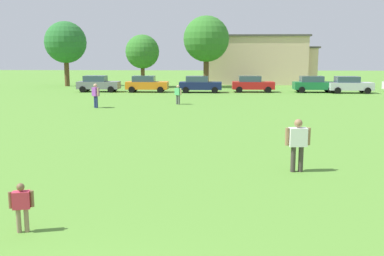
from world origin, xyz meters
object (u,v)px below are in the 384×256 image
(parked_car_navy_2, at_px, (200,84))
(tree_center, at_px, (142,52))
(adult_bystander, at_px, (298,141))
(parked_car_silver_5, at_px, (349,85))
(tree_far_left, at_px, (65,42))
(parked_car_red_3, at_px, (252,84))
(parked_car_green_4, at_px, (314,84))
(bystander_midfield, at_px, (178,93))
(tree_far_right, at_px, (206,39))
(child_kite_flyer, at_px, (22,203))
(bystander_near_trees, at_px, (96,93))
(parked_car_orange_1, at_px, (146,84))
(parked_car_gray_0, at_px, (98,84))

(parked_car_navy_2, xyz_separation_m, tree_center, (-7.02, 7.15, 3.33))
(tree_center, bearing_deg, adult_bystander, -73.62)
(parked_car_navy_2, relative_size, parked_car_silver_5, 1.00)
(tree_far_left, bearing_deg, parked_car_red_3, -19.95)
(tree_far_left, bearing_deg, parked_car_green_4, -15.85)
(bystander_midfield, bearing_deg, tree_far_right, -55.51)
(bystander_midfield, relative_size, tree_center, 0.24)
(tree_far_right, bearing_deg, child_kite_flyer, -93.86)
(bystander_near_trees, xyz_separation_m, parked_car_orange_1, (1.49, 14.12, -0.19))
(parked_car_red_3, bearing_deg, parked_car_navy_2, -171.90)
(parked_car_gray_0, xyz_separation_m, tree_far_right, (11.13, 7.25, 4.80))
(adult_bystander, xyz_separation_m, tree_far_right, (-3.77, 38.83, 4.62))
(parked_car_orange_1, bearing_deg, tree_center, 102.10)
(adult_bystander, relative_size, tree_far_left, 0.22)
(parked_car_green_4, bearing_deg, parked_car_navy_2, -176.42)
(parked_car_green_4, relative_size, tree_far_right, 0.51)
(adult_bystander, xyz_separation_m, parked_car_navy_2, (-4.27, 31.23, -0.17))
(parked_car_green_4, bearing_deg, bystander_near_trees, -141.99)
(parked_car_green_4, relative_size, parked_car_silver_5, 1.00)
(bystander_near_trees, height_order, parked_car_orange_1, bystander_near_trees)
(adult_bystander, xyz_separation_m, tree_center, (-11.28, 38.38, 3.16))
(parked_car_red_3, bearing_deg, adult_bystander, -92.05)
(adult_bystander, height_order, parked_car_red_3, adult_bystander)
(bystander_midfield, xyz_separation_m, tree_center, (-5.74, 18.45, 3.30))
(parked_car_orange_1, height_order, tree_far_right, tree_far_right)
(adult_bystander, xyz_separation_m, bystander_midfield, (-5.54, 19.93, -0.14))
(child_kite_flyer, bearing_deg, tree_center, 80.85)
(adult_bystander, bearing_deg, tree_center, 100.34)
(child_kite_flyer, relative_size, adult_bystander, 0.62)
(adult_bystander, relative_size, parked_car_green_4, 0.40)
(parked_car_navy_2, relative_size, tree_far_right, 0.51)
(adult_bystander, bearing_deg, bystander_midfield, 99.51)
(parked_car_navy_2, distance_m, tree_far_left, 19.44)
(parked_car_silver_5, bearing_deg, bystander_near_trees, -147.69)
(parked_car_orange_1, height_order, parked_car_green_4, same)
(child_kite_flyer, relative_size, parked_car_red_3, 0.25)
(bystander_near_trees, relative_size, tree_far_right, 0.21)
(parked_car_silver_5, height_order, tree_center, tree_center)
(parked_car_silver_5, bearing_deg, parked_car_orange_1, 179.62)
(bystander_midfield, xyz_separation_m, tree_far_right, (1.77, 18.90, 4.76))
(adult_bystander, distance_m, parked_car_red_3, 32.02)
(bystander_near_trees, distance_m, bystander_midfield, 6.31)
(bystander_midfield, distance_m, tree_far_left, 25.76)
(bystander_near_trees, bearing_deg, bystander_midfield, 71.10)
(child_kite_flyer, distance_m, parked_car_silver_5, 40.67)
(bystander_near_trees, relative_size, parked_car_gray_0, 0.41)
(parked_car_navy_2, height_order, parked_car_green_4, same)
(parked_car_orange_1, distance_m, tree_far_right, 10.67)
(adult_bystander, relative_size, parked_car_navy_2, 0.40)
(parked_car_gray_0, height_order, tree_center, tree_center)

